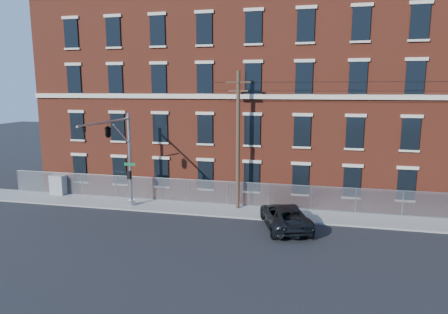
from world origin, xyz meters
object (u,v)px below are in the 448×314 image
utility_pole_near (238,138)px  utility_cabinet (58,185)px  traffic_signal_mast (114,140)px  pickup_truck (285,216)px

utility_pole_near → utility_cabinet: (-15.36, 0.40, -4.40)m
utility_pole_near → traffic_signal_mast: bearing=-156.9°
traffic_signal_mast → pickup_truck: 12.58m
utility_cabinet → utility_pole_near: bearing=4.6°
utility_pole_near → pickup_truck: bearing=-40.3°
utility_pole_near → utility_cabinet: utility_pole_near is taller
traffic_signal_mast → utility_cabinet: size_ratio=4.30×
traffic_signal_mast → utility_pole_near: size_ratio=0.70×
traffic_signal_mast → utility_pole_near: 8.70m
utility_pole_near → utility_cabinet: size_ratio=6.14×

